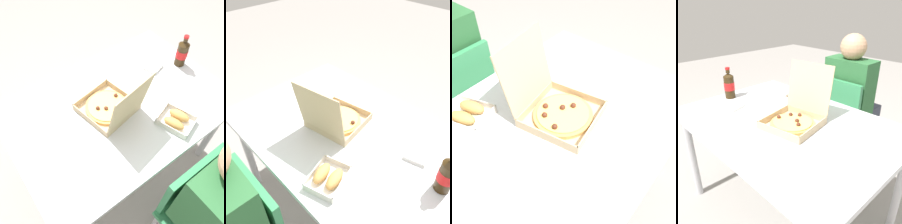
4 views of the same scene
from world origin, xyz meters
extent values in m
plane|color=gray|center=(0.00, 0.00, 0.00)|extent=(10.00, 10.00, 0.00)
cube|color=silver|center=(0.00, 0.00, 0.70)|extent=(1.30, 0.90, 0.03)
cylinder|color=#B7B7BC|center=(0.58, -0.38, 0.34)|extent=(0.05, 0.05, 0.68)
cylinder|color=#B7B7BC|center=(0.58, 0.38, 0.34)|extent=(0.05, 0.05, 0.68)
cube|color=#338451|center=(-0.02, 0.75, 0.43)|extent=(0.40, 0.40, 0.04)
cube|color=#338451|center=(-0.02, 0.57, 0.64)|extent=(0.36, 0.03, 0.38)
cylinder|color=#B2B2B7|center=(0.15, 0.92, 0.21)|extent=(0.03, 0.03, 0.43)
cylinder|color=#B2B2B7|center=(0.15, 0.58, 0.21)|extent=(0.03, 0.03, 0.43)
cylinder|color=#B2B2B7|center=(-0.19, 0.58, 0.21)|extent=(0.03, 0.03, 0.43)
cylinder|color=#333847|center=(0.07, 0.90, 0.23)|extent=(0.09, 0.09, 0.45)
cube|color=#333847|center=(0.07, 0.85, 0.50)|extent=(0.11, 0.30, 0.10)
cube|color=tan|center=(0.07, -0.02, 0.72)|extent=(0.33, 0.33, 0.01)
cube|color=tan|center=(0.10, -0.15, 0.74)|extent=(0.28, 0.06, 0.04)
cube|color=tan|center=(-0.06, -0.04, 0.74)|extent=(0.06, 0.28, 0.04)
cube|color=tan|center=(0.21, 0.01, 0.74)|extent=(0.06, 0.28, 0.04)
cube|color=tan|center=(0.05, 0.12, 0.74)|extent=(0.28, 0.06, 0.04)
cube|color=tan|center=(0.04, 0.15, 0.90)|extent=(0.29, 0.11, 0.28)
cylinder|color=tan|center=(0.07, -0.02, 0.73)|extent=(0.25, 0.25, 0.02)
cylinder|color=#EAC666|center=(0.07, -0.02, 0.74)|extent=(0.22, 0.22, 0.01)
sphere|color=#562819|center=(0.05, 0.06, 0.75)|extent=(0.02, 0.02, 0.02)
sphere|color=#562819|center=(0.09, 0.00, 0.75)|extent=(0.02, 0.02, 0.02)
sphere|color=#562819|center=(0.01, 0.03, 0.75)|extent=(0.02, 0.02, 0.02)
sphere|color=#562819|center=(-0.01, -0.04, 0.75)|extent=(0.02, 0.02, 0.02)
sphere|color=#562819|center=(0.13, -0.03, 0.75)|extent=(0.02, 0.02, 0.02)
cube|color=white|center=(-0.18, 0.29, 0.72)|extent=(0.20, 0.23, 0.00)
cube|color=silver|center=(-0.15, 0.21, 0.74)|extent=(0.14, 0.05, 0.03)
cube|color=silver|center=(-0.25, 0.27, 0.74)|extent=(0.06, 0.18, 0.03)
cube|color=silver|center=(-0.11, 0.32, 0.74)|extent=(0.06, 0.18, 0.03)
ellipsoid|color=tan|center=(-0.21, 0.28, 0.74)|extent=(0.09, 0.13, 0.05)
ellipsoid|color=tan|center=(-0.15, 0.30, 0.74)|extent=(0.09, 0.13, 0.05)
cube|color=white|center=(-0.38, -0.12, 0.72)|extent=(0.13, 0.13, 0.02)
camera|label=1|loc=(0.56, 0.68, 1.82)|focal=37.85mm
camera|label=2|loc=(-0.69, 0.72, 1.65)|focal=38.83mm
camera|label=3|loc=(-0.51, -0.50, 1.52)|focal=41.44mm
camera|label=4|loc=(0.91, -0.84, 1.36)|focal=37.85mm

